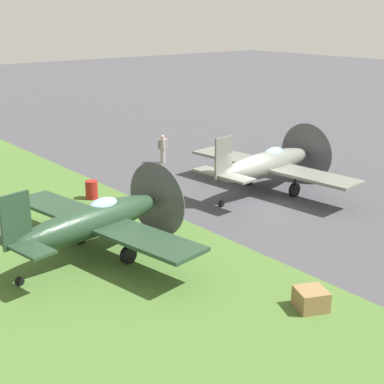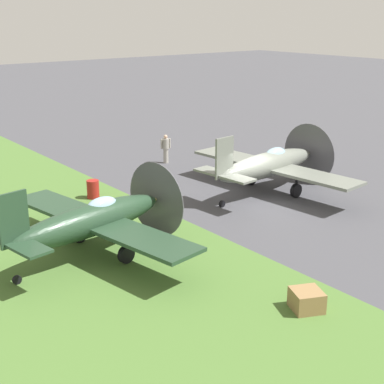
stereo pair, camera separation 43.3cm
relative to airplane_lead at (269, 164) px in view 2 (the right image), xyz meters
name	(u,v)px [view 2 (the right image)]	position (x,y,z in m)	size (l,w,h in m)	color
ground_plane	(251,201)	(0.54, -1.73, -1.45)	(160.00, 160.00, 0.00)	#424247
grass_verge	(70,251)	(0.54, -11.29, -1.45)	(120.00, 11.00, 0.01)	#476B2D
airplane_lead	(269,164)	(0.00, 0.00, 0.00)	(9.75, 7.72, 3.47)	slate
airplane_wingman	(93,220)	(1.42, -10.69, -0.05)	(9.49, 7.55, 3.36)	#233D28
ground_crew_chief	(166,148)	(-7.91, -0.71, -0.54)	(0.38, 0.61, 1.73)	#9E998E
fuel_drum	(93,189)	(-4.64, -7.44, -1.00)	(0.60, 0.60, 0.90)	maroon
supply_crate	(307,300)	(9.06, -7.59, -1.13)	(0.90, 0.90, 0.64)	olive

